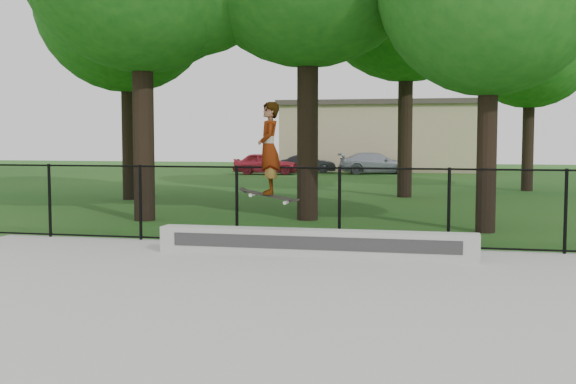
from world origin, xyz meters
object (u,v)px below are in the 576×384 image
Objects in this scene: grind_ledge at (315,243)px; car_b at (308,164)px; car_a at (266,163)px; car_c at (376,163)px; skater_airborne at (269,150)px.

grind_ledge is 1.90× the size of car_b.
car_a is at bearing 106.00° from grind_ledge.
skater_airborne is at bearing 166.60° from car_c.
grind_ledge is 27.95m from car_a.
car_a is 27.94m from skater_airborne.
car_c is (3.95, -0.24, 0.08)m from car_b.
skater_airborne is (6.94, -27.03, 1.27)m from car_a.
grind_ledge is at bearing 168.13° from car_c.
skater_airborne reaches higher than grind_ledge.
car_b is 1.67× the size of skater_airborne.
car_a is 2.95m from car_b.
car_c reaches higher than car_b.
car_a is at bearing 92.73° from car_c.
skater_airborne reaches higher than car_a.
grind_ledge is 1.54× the size of car_a.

